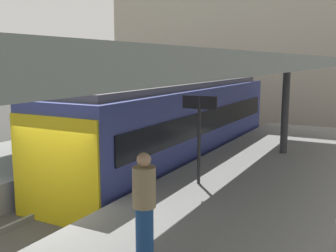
% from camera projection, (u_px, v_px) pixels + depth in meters
% --- Properties ---
extents(ground_plane, '(80.00, 80.00, 0.00)m').
position_uv_depth(ground_plane, '(25.00, 249.00, 8.74)').
color(ground_plane, '#383835').
extents(track_ballast, '(3.20, 28.00, 0.20)m').
position_uv_depth(track_ballast, '(24.00, 245.00, 8.73)').
color(track_ballast, '#423F3D').
rests_on(track_ballast, ground_plane).
extents(rail_near_side, '(0.08, 28.00, 0.14)m').
position_uv_depth(rail_near_side, '(1.00, 231.00, 9.04)').
color(rail_near_side, slate).
rests_on(rail_near_side, track_ballast).
extents(rail_far_side, '(0.08, 28.00, 0.14)m').
position_uv_depth(rail_far_side, '(48.00, 245.00, 8.36)').
color(rail_far_side, slate).
rests_on(rail_far_side, track_ballast).
extents(commuter_train, '(2.78, 12.57, 3.10)m').
position_uv_depth(commuter_train, '(176.00, 125.00, 14.75)').
color(commuter_train, '#38428C').
rests_on(commuter_train, track_ballast).
extents(canopy_right, '(4.18, 21.00, 3.11)m').
position_uv_depth(canopy_right, '(215.00, 64.00, 7.54)').
color(canopy_right, '#333335').
rests_on(canopy_right, platform_right).
extents(platform_sign, '(0.90, 0.08, 2.21)m').
position_uv_depth(platform_sign, '(199.00, 120.00, 9.85)').
color(platform_sign, '#262628').
rests_on(platform_sign, platform_right).
extents(passenger_far_end, '(0.36, 0.36, 1.69)m').
position_uv_depth(passenger_far_end, '(144.00, 204.00, 6.16)').
color(passenger_far_end, navy).
rests_on(passenger_far_end, platform_right).
extents(station_building_backdrop, '(18.00, 6.00, 11.00)m').
position_uv_depth(station_building_backdrop, '(258.00, 38.00, 25.58)').
color(station_building_backdrop, '#A89E8E').
rests_on(station_building_backdrop, ground_plane).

